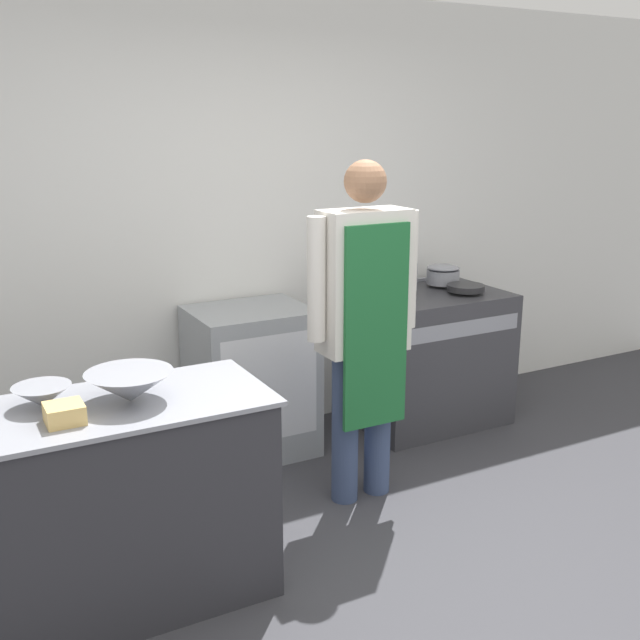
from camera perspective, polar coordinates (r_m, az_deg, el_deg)
ground_plane at (r=3.28m, az=9.85°, el=-22.02°), size 14.00×14.00×0.00m
wall_back at (r=4.60m, az=-6.70°, el=7.30°), size 8.00×0.05×2.70m
prep_counter at (r=3.25m, az=-14.60°, el=-13.35°), size 1.19×0.61×0.88m
stove at (r=5.01m, az=8.21°, el=-2.81°), size 0.96×0.69×0.89m
fridge_unit at (r=4.50m, az=-5.24°, el=-4.68°), size 0.69×0.56×0.89m
person_cook at (r=3.78m, az=3.38°, el=0.49°), size 0.63×0.24×1.78m
mixing_bowl at (r=3.05m, az=-14.29°, el=-4.94°), size 0.35×0.35×0.12m
small_bowl at (r=3.10m, az=-20.40°, el=-5.47°), size 0.23×0.23×0.09m
plastic_tub at (r=2.92m, az=-18.89°, el=-6.75°), size 0.14×0.14×0.07m
stock_pot at (r=4.84m, az=5.54°, el=3.61°), size 0.32×0.32×0.23m
saute_pan at (r=4.91m, az=11.04°, el=2.44°), size 0.24×0.24×0.04m
sauce_pot at (r=5.09m, az=9.35°, el=3.47°), size 0.22×0.22×0.13m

